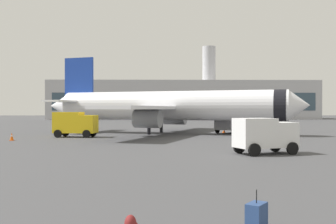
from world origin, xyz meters
The scene contains 10 objects.
airplane_at_gate centered at (0.75, 47.92, 3.66)m, with size 34.77×31.80×10.50m.
service_truck centered at (-10.12, 41.76, 1.61)m, with size 5.06×3.09×2.90m.
fuel_truck centered at (9.65, 49.57, 1.77)m, with size 5.70×6.13×3.20m.
cargo_van centered at (7.27, 23.93, 1.45)m, with size 4.80×3.44×2.60m.
safety_cone_near centered at (-15.59, 36.85, 0.41)m, with size 0.44×0.44×0.83m.
safety_cone_mid centered at (8.42, 49.80, 0.30)m, with size 0.44×0.44×0.61m.
safety_cone_far centered at (8.05, 35.18, 0.38)m, with size 0.44×0.44×0.78m.
rolling_suitcase centered at (2.32, 5.77, 0.39)m, with size 0.70×0.75×1.10m.
traveller_backpack centered at (-1.02, 5.62, 0.23)m, with size 0.36×0.40×0.48m.
terminal_building centered at (7.30, 130.42, 6.28)m, with size 86.15×21.62×24.33m.
Camera 1 is at (-0.25, -4.89, 3.25)m, focal length 43.05 mm.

